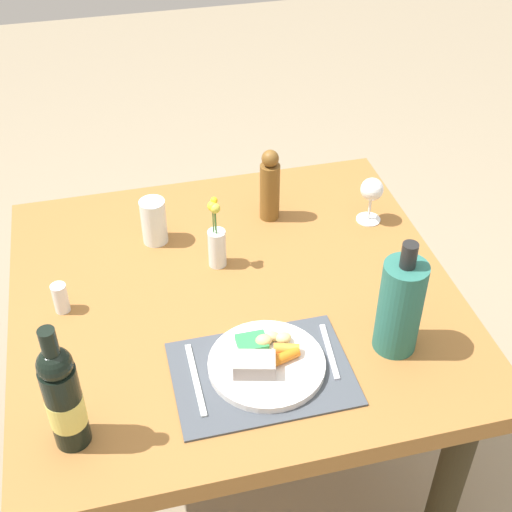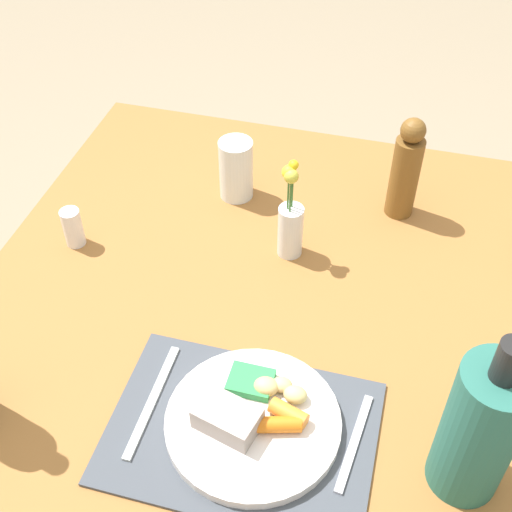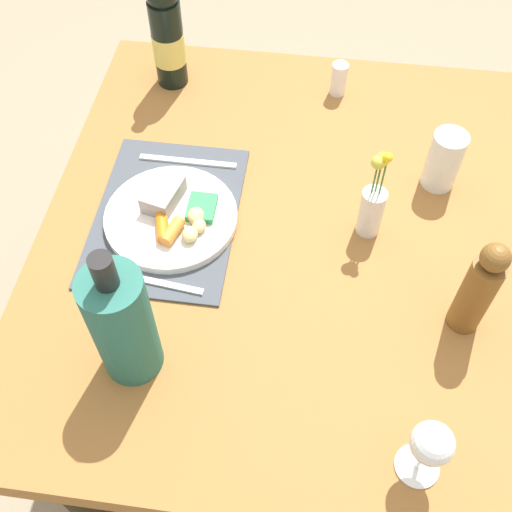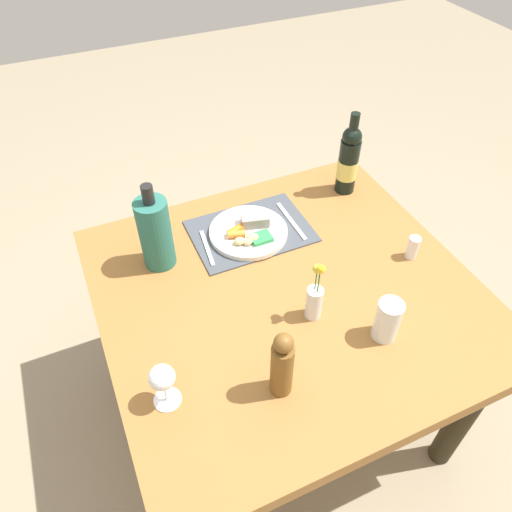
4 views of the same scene
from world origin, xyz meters
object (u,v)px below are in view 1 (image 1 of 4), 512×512
at_px(fork, 196,379).
at_px(water_tumbler, 154,224).
at_px(dinner_plate, 266,362).
at_px(knife, 329,351).
at_px(wine_bottle, 63,398).
at_px(wine_glass, 372,192).
at_px(dining_table, 235,319).
at_px(salt_shaker, 61,298).
at_px(flower_vase, 217,242).
at_px(pepper_mill, 270,186).
at_px(cooler_bottle, 400,306).

bearing_deg(fork, water_tumbler, 91.98).
relative_size(dinner_plate, knife, 1.56).
bearing_deg(wine_bottle, wine_glass, 33.55).
xyz_separation_m(dining_table, fork, (-0.15, -0.27, 0.11)).
xyz_separation_m(knife, wine_bottle, (-0.59, -0.10, 0.12)).
distance_m(knife, water_tumbler, 0.63).
bearing_deg(salt_shaker, water_tumbler, 40.82).
height_order(knife, flower_vase, flower_vase).
bearing_deg(dinner_plate, flower_vase, 94.80).
relative_size(wine_bottle, flower_vase, 1.49).
distance_m(wine_bottle, wine_glass, 1.04).
bearing_deg(wine_bottle, flower_vase, 50.31).
xyz_separation_m(knife, salt_shaker, (-0.60, 0.30, 0.03)).
bearing_deg(flower_vase, pepper_mill, 42.84).
distance_m(pepper_mill, water_tumbler, 0.34).
bearing_deg(knife, fork, -171.88).
relative_size(pepper_mill, flower_vase, 1.05).
bearing_deg(dining_table, wine_glass, 25.26).
bearing_deg(water_tumbler, pepper_mill, 5.60).
distance_m(dining_table, cooler_bottle, 0.48).
bearing_deg(cooler_bottle, wine_glass, 75.93).
height_order(dinner_plate, flower_vase, flower_vase).
relative_size(flower_vase, wine_glass, 1.51).
relative_size(wine_bottle, pepper_mill, 1.43).
xyz_separation_m(cooler_bottle, wine_glass, (0.12, 0.49, -0.03)).
distance_m(fork, flower_vase, 0.42).
bearing_deg(flower_vase, dining_table, -80.47).
bearing_deg(wine_glass, water_tumbler, 175.15).
relative_size(fork, wine_bottle, 0.67).
xyz_separation_m(knife, flower_vase, (-0.19, 0.38, 0.07)).
height_order(dinner_plate, water_tumbler, water_tumbler).
height_order(dining_table, fork, fork).
height_order(cooler_bottle, salt_shaker, cooler_bottle).
bearing_deg(wine_glass, cooler_bottle, -104.07).
height_order(fork, wine_bottle, wine_bottle).
distance_m(fork, wine_bottle, 0.31).
relative_size(dining_table, wine_glass, 8.05).
xyz_separation_m(wine_bottle, wine_glass, (0.87, 0.58, -0.03)).
bearing_deg(cooler_bottle, wine_bottle, -173.01).
bearing_deg(pepper_mill, dining_table, -119.98).
height_order(dinner_plate, wine_glass, wine_glass).
xyz_separation_m(dining_table, pepper_mill, (0.17, 0.30, 0.20)).
bearing_deg(knife, pepper_mill, 96.26).
height_order(pepper_mill, water_tumbler, pepper_mill).
bearing_deg(fork, dining_table, 61.38).
distance_m(pepper_mill, wine_glass, 0.29).
distance_m(flower_vase, wine_glass, 0.48).
relative_size(cooler_bottle, wine_glass, 2.16).
distance_m(cooler_bottle, water_tumbler, 0.73).
height_order(knife, wine_bottle, wine_bottle).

